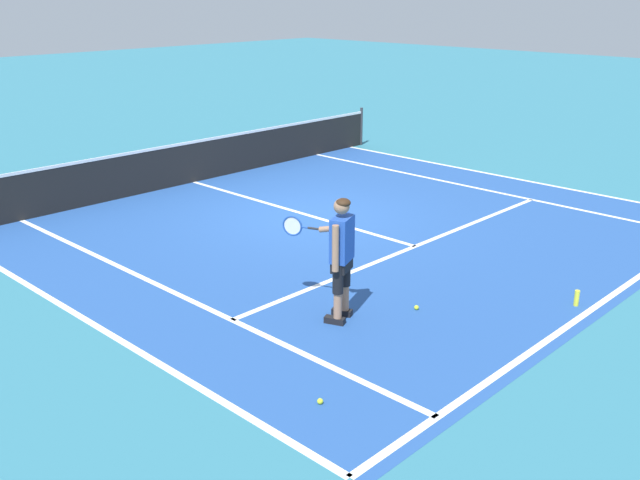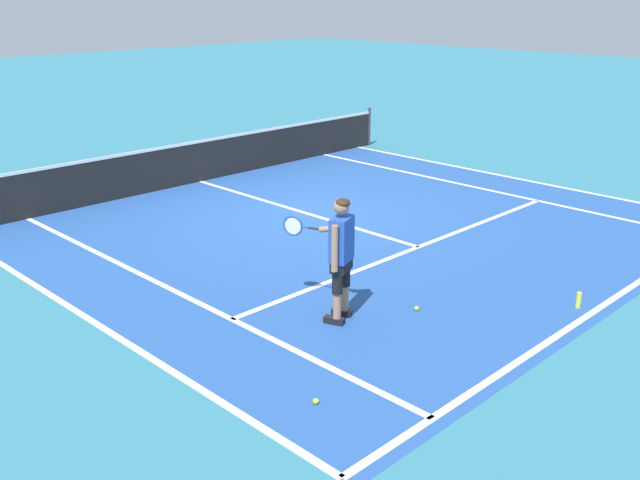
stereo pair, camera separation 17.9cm
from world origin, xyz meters
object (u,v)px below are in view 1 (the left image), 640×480
Objects in this scene: tennis_ball_near_feet at (320,401)px; tennis_ball_by_baseline at (416,308)px; tennis_player at (340,251)px; water_bottle at (577,298)px.

tennis_ball_by_baseline is at bearing 14.83° from tennis_ball_near_feet.
tennis_player is 2.34m from tennis_ball_near_feet.
water_bottle is at bearing -10.86° from tennis_ball_near_feet.
tennis_ball_near_feet is at bearing -165.17° from tennis_ball_by_baseline.
tennis_ball_by_baseline is (0.97, -0.57, -0.96)m from tennis_player.
tennis_ball_by_baseline is (2.68, 0.71, 0.00)m from tennis_ball_near_feet.
tennis_ball_near_feet is at bearing -143.09° from tennis_player.
water_bottle is at bearing -42.60° from tennis_ball_by_baseline.
tennis_ball_by_baseline is at bearing 137.40° from water_bottle.
tennis_player is at bearing 141.40° from water_bottle.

